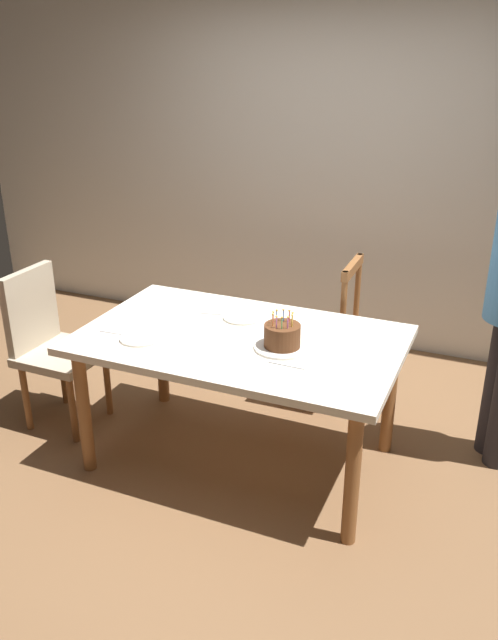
% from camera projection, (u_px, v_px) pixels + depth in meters
% --- Properties ---
extents(ground, '(6.40, 6.40, 0.00)m').
position_uv_depth(ground, '(241.00, 458.00, 3.63)').
color(ground, brown).
extents(back_wall, '(6.40, 0.10, 2.60)m').
position_uv_depth(back_wall, '(343.00, 170.00, 4.69)').
color(back_wall, beige).
rests_on(back_wall, ground).
extents(dining_table, '(1.65, 1.01, 0.75)m').
position_uv_depth(dining_table, '(240.00, 351.00, 3.37)').
color(dining_table, silver).
rests_on(dining_table, ground).
extents(birthday_cake, '(0.28, 0.28, 0.19)m').
position_uv_depth(birthday_cake, '(282.00, 338.00, 3.18)').
color(birthday_cake, silver).
rests_on(birthday_cake, dining_table).
extents(plate_near_celebrant, '(0.22, 0.22, 0.01)m').
position_uv_depth(plate_near_celebrant, '(141.00, 338.00, 3.30)').
color(plate_near_celebrant, silver).
rests_on(plate_near_celebrant, dining_table).
extents(plate_far_side, '(0.22, 0.22, 0.01)m').
position_uv_depth(plate_far_side, '(243.00, 317.00, 3.55)').
color(plate_far_side, silver).
rests_on(plate_far_side, dining_table).
extents(fork_near_celebrant, '(0.18, 0.03, 0.01)m').
position_uv_depth(fork_near_celebrant, '(115.00, 333.00, 3.37)').
color(fork_near_celebrant, silver).
rests_on(fork_near_celebrant, dining_table).
extents(fork_far_side, '(0.18, 0.05, 0.01)m').
position_uv_depth(fork_far_side, '(216.00, 314.00, 3.61)').
color(fork_far_side, silver).
rests_on(fork_far_side, dining_table).
extents(fork_near_guest, '(0.18, 0.02, 0.01)m').
position_uv_depth(fork_near_guest, '(287.00, 365.00, 3.03)').
color(fork_near_guest, silver).
rests_on(fork_near_guest, dining_table).
extents(chair_spindle_back, '(0.45, 0.45, 0.95)m').
position_uv_depth(chair_spindle_back, '(322.00, 334.00, 4.08)').
color(chair_spindle_back, brown).
rests_on(chair_spindle_back, ground).
extents(chair_upholstered, '(0.45, 0.44, 0.95)m').
position_uv_depth(chair_upholstered, '(49.00, 340.00, 3.82)').
color(chair_upholstered, tan).
rests_on(chair_upholstered, ground).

